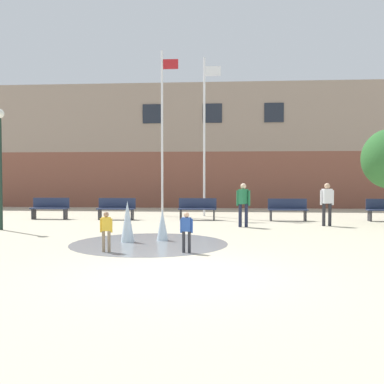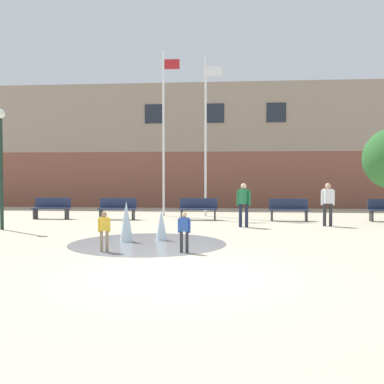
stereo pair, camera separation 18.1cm
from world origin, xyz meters
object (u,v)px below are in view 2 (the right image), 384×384
(child_with_pink_shirt, at_px, (184,229))
(park_bench_under_left_flagpole, at_px, (198,208))
(park_bench_left_of_flagpoles, at_px, (118,208))
(adult_near_bench, at_px, (244,201))
(park_bench_far_left, at_px, (52,208))
(child_running, at_px, (104,228))
(park_bench_center, at_px, (289,209))
(lamp_post_left_lane, at_px, (1,152))
(adult_watching, at_px, (328,201))
(flagpole_left, at_px, (164,128))
(flagpole_right, at_px, (206,132))

(child_with_pink_shirt, bearing_deg, park_bench_under_left_flagpole, 105.68)
(park_bench_left_of_flagpoles, height_order, adult_near_bench, adult_near_bench)
(park_bench_far_left, height_order, child_running, child_running)
(park_bench_under_left_flagpole, relative_size, park_bench_center, 1.00)
(park_bench_left_of_flagpoles, bearing_deg, park_bench_under_left_flagpole, 2.37)
(park_bench_left_of_flagpoles, relative_size, lamp_post_left_lane, 0.39)
(park_bench_far_left, relative_size, adult_watching, 1.01)
(child_with_pink_shirt, bearing_deg, park_bench_center, 80.41)
(park_bench_left_of_flagpoles, distance_m, lamp_post_left_lane, 5.43)
(flagpole_left, bearing_deg, park_bench_left_of_flagpoles, -132.46)
(child_with_pink_shirt, bearing_deg, park_bench_far_left, 143.36)
(park_bench_under_left_flagpole, bearing_deg, flagpole_left, 134.40)
(flagpole_right, bearing_deg, park_bench_left_of_flagpoles, -152.78)
(park_bench_center, bearing_deg, child_running, -124.01)
(park_bench_far_left, bearing_deg, child_running, -60.17)
(adult_near_bench, distance_m, lamp_post_left_lane, 8.65)
(flagpole_right, bearing_deg, lamp_post_left_lane, -139.45)
(child_running, relative_size, flagpole_left, 0.13)
(park_bench_left_of_flagpoles, bearing_deg, child_with_pink_shirt, -65.28)
(park_bench_far_left, relative_size, park_bench_under_left_flagpole, 1.00)
(child_running, height_order, lamp_post_left_lane, lamp_post_left_lane)
(child_with_pink_shirt, bearing_deg, adult_watching, 66.73)
(park_bench_left_of_flagpoles, relative_size, park_bench_under_left_flagpole, 1.00)
(park_bench_far_left, height_order, park_bench_center, same)
(child_with_pink_shirt, xyz_separation_m, lamp_post_left_lane, (-6.76, 4.12, 2.10))
(park_bench_left_of_flagpoles, xyz_separation_m, child_with_pink_shirt, (3.69, -8.01, 0.10))
(adult_near_bench, xyz_separation_m, child_running, (-3.54, -5.64, -0.35))
(adult_near_bench, xyz_separation_m, child_with_pink_shirt, (-1.58, -5.59, -0.35))
(park_bench_left_of_flagpoles, height_order, adult_watching, adult_watching)
(park_bench_under_left_flagpole, height_order, child_with_pink_shirt, child_with_pink_shirt)
(park_bench_left_of_flagpoles, bearing_deg, child_running, -77.87)
(park_bench_far_left, bearing_deg, park_bench_left_of_flagpoles, -0.60)
(park_bench_left_of_flagpoles, distance_m, flagpole_left, 4.40)
(park_bench_left_of_flagpoles, relative_size, park_bench_center, 1.00)
(child_running, bearing_deg, flagpole_right, -124.76)
(park_bench_far_left, bearing_deg, park_bench_center, 0.03)
(park_bench_center, relative_size, flagpole_left, 0.21)
(park_bench_center, bearing_deg, flagpole_left, 161.22)
(adult_near_bench, height_order, child_with_pink_shirt, adult_near_bench)
(adult_near_bench, height_order, flagpole_left, flagpole_left)
(park_bench_center, xyz_separation_m, lamp_post_left_lane, (-10.28, -3.92, 2.20))
(child_running, bearing_deg, flagpole_left, -113.68)
(adult_watching, xyz_separation_m, child_running, (-6.64, -6.22, -0.35))
(park_bench_left_of_flagpoles, relative_size, flagpole_left, 0.21)
(flagpole_left, bearing_deg, adult_near_bench, -50.67)
(park_bench_under_left_flagpole, bearing_deg, park_bench_far_left, -178.99)
(child_with_pink_shirt, height_order, lamp_post_left_lane, lamp_post_left_lane)
(park_bench_far_left, distance_m, park_bench_left_of_flagpoles, 2.91)
(park_bench_left_of_flagpoles, xyz_separation_m, park_bench_under_left_flagpole, (3.45, 0.14, 0.00))
(park_bench_center, height_order, flagpole_right, flagpole_right)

